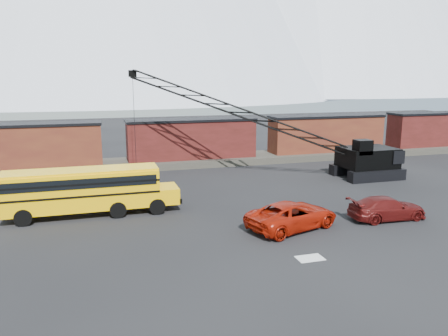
# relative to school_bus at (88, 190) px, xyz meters

# --- Properties ---
(ground) EXTENTS (160.00, 160.00, 0.00)m
(ground) POSITION_rel_school_bus_xyz_m (10.49, -6.79, -1.79)
(ground) COLOR black
(ground) RESTS_ON ground
(gravel_berm) EXTENTS (120.00, 5.00, 0.70)m
(gravel_berm) POSITION_rel_school_bus_xyz_m (10.49, 15.21, -1.44)
(gravel_berm) COLOR #49453C
(gravel_berm) RESTS_ON ground
(boxcar_west_near) EXTENTS (13.70, 3.10, 4.17)m
(boxcar_west_near) POSITION_rel_school_bus_xyz_m (-5.51, 15.21, 0.97)
(boxcar_west_near) COLOR #4B1B15
(boxcar_west_near) RESTS_ON gravel_berm
(boxcar_mid) EXTENTS (13.70, 3.10, 4.17)m
(boxcar_mid) POSITION_rel_school_bus_xyz_m (10.49, 15.21, 0.97)
(boxcar_mid) COLOR #531917
(boxcar_mid) RESTS_ON gravel_berm
(boxcar_east_near) EXTENTS (13.70, 3.10, 4.17)m
(boxcar_east_near) POSITION_rel_school_bus_xyz_m (26.49, 15.21, 0.97)
(boxcar_east_near) COLOR #4B1B15
(boxcar_east_near) RESTS_ON gravel_berm
(boxcar_east_far) EXTENTS (13.70, 3.10, 4.17)m
(boxcar_east_far) POSITION_rel_school_bus_xyz_m (42.49, 15.21, 0.97)
(boxcar_east_far) COLOR #531917
(boxcar_east_far) RESTS_ON gravel_berm
(snow_patch) EXTENTS (1.40, 0.90, 0.02)m
(snow_patch) POSITION_rel_school_bus_xyz_m (10.99, -10.79, -1.78)
(snow_patch) COLOR silver
(snow_patch) RESTS_ON ground
(school_bus) EXTENTS (11.65, 2.65, 3.19)m
(school_bus) POSITION_rel_school_bus_xyz_m (0.00, 0.00, 0.00)
(school_bus) COLOR #F1B205
(school_bus) RESTS_ON ground
(red_pickup) EXTENTS (6.61, 4.52, 1.68)m
(red_pickup) POSITION_rel_school_bus_xyz_m (12.07, -6.32, -0.95)
(red_pickup) COLOR #A01707
(red_pickup) RESTS_ON ground
(maroon_suv) EXTENTS (5.24, 2.25, 1.50)m
(maroon_suv) POSITION_rel_school_bus_xyz_m (18.81, -6.48, -1.04)
(maroon_suv) COLOR #4F0F0E
(maroon_suv) RESTS_ON ground
(crawler_crane) EXTENTS (23.86, 8.67, 9.99)m
(crawler_crane) POSITION_rel_school_bus_xyz_m (13.92, 7.61, 4.05)
(crawler_crane) COLOR black
(crawler_crane) RESTS_ON ground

